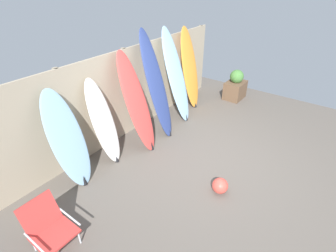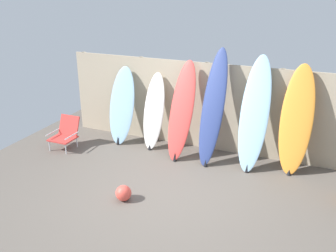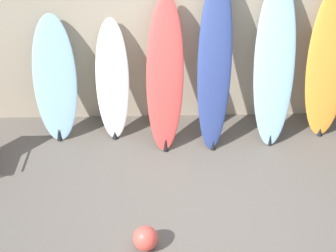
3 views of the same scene
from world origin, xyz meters
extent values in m
plane|color=#5B544C|center=(0.00, 0.00, 0.00)|extent=(7.68, 7.68, 0.00)
cube|color=tan|center=(0.00, 2.00, 0.90)|extent=(6.08, 0.04, 1.80)
cylinder|color=gray|center=(-2.88, 2.04, 0.90)|extent=(0.10, 0.10, 1.80)
cylinder|color=gray|center=(-1.44, 2.04, 0.90)|extent=(0.10, 0.10, 1.80)
cylinder|color=gray|center=(0.00, 2.04, 0.90)|extent=(0.10, 0.10, 1.80)
cylinder|color=gray|center=(1.44, 2.04, 0.90)|extent=(0.10, 0.10, 1.80)
ellipsoid|color=#8CB7D6|center=(-1.73, 1.65, 0.81)|extent=(0.58, 0.57, 1.61)
cone|color=black|center=(-1.73, 1.41, 0.10)|extent=(0.08, 0.08, 0.17)
ellipsoid|color=white|center=(-0.99, 1.67, 0.77)|extent=(0.44, 0.56, 1.55)
cone|color=black|center=(-0.99, 1.43, 0.06)|extent=(0.08, 0.08, 0.10)
ellipsoid|color=#D13D38|center=(-0.31, 1.49, 0.94)|extent=(0.52, 0.83, 1.88)
cone|color=black|center=(-0.31, 1.15, 0.10)|extent=(0.08, 0.08, 0.17)
ellipsoid|color=navy|center=(0.31, 1.51, 1.08)|extent=(0.49, 0.84, 2.16)
cone|color=black|center=(0.31, 1.16, 0.08)|extent=(0.08, 0.08, 0.13)
ellipsoid|color=#8CB7D6|center=(1.08, 1.56, 1.03)|extent=(0.54, 0.75, 2.07)
cone|color=black|center=(1.08, 1.25, 0.08)|extent=(0.08, 0.08, 0.15)
ellipsoid|color=orange|center=(1.80, 1.65, 0.98)|extent=(0.57, 0.52, 1.97)
cone|color=black|center=(1.80, 1.44, 0.06)|extent=(0.08, 0.08, 0.10)
cylinder|color=silver|center=(-2.87, 0.58, 0.11)|extent=(0.02, 0.02, 0.22)
cylinder|color=silver|center=(-2.46, 0.58, 0.11)|extent=(0.02, 0.02, 0.22)
cylinder|color=silver|center=(-2.87, 0.96, 0.11)|extent=(0.02, 0.02, 0.22)
cylinder|color=silver|center=(-2.46, 0.96, 0.11)|extent=(0.02, 0.02, 0.22)
cube|color=red|center=(-2.66, 0.77, 0.23)|extent=(0.48, 0.44, 0.03)
cube|color=red|center=(-2.66, 1.01, 0.43)|extent=(0.46, 0.20, 0.43)
cylinder|color=silver|center=(-2.90, 0.77, 0.34)|extent=(0.02, 0.44, 0.02)
cylinder|color=silver|center=(-2.42, 0.77, 0.34)|extent=(0.02, 0.44, 0.02)
sphere|color=#E54C3F|center=(-0.54, -0.45, 0.13)|extent=(0.26, 0.26, 0.26)
camera|label=1|loc=(-3.50, -1.62, 3.09)|focal=28.00mm
camera|label=2|loc=(2.13, -4.93, 3.29)|focal=40.00mm
camera|label=3|loc=(-0.39, -3.69, 3.77)|focal=50.00mm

